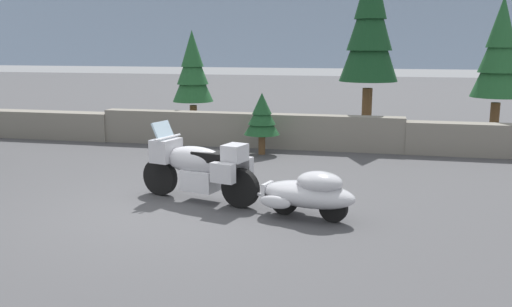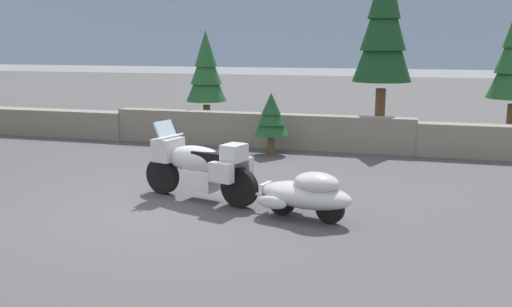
{
  "view_description": "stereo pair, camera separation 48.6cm",
  "coord_description": "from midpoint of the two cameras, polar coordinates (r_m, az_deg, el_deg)",
  "views": [
    {
      "loc": [
        3.37,
        -8.01,
        2.64
      ],
      "look_at": [
        1.36,
        0.79,
        0.85
      ],
      "focal_mm": 38.44,
      "sensor_mm": 36.0,
      "label": 1
    },
    {
      "loc": [
        3.84,
        -7.89,
        2.64
      ],
      "look_at": [
        1.36,
        0.79,
        0.85
      ],
      "focal_mm": 38.44,
      "sensor_mm": 36.0,
      "label": 2
    }
  ],
  "objects": [
    {
      "name": "car_shaped_trailer",
      "position": [
        8.47,
        3.9,
        -4.08
      ],
      "size": [
        2.22,
        1.08,
        0.76
      ],
      "color": "black",
      "rests_on": "ground"
    },
    {
      "name": "distant_ridgeline",
      "position": [
        103.97,
        11.17,
        13.99
      ],
      "size": [
        240.0,
        80.0,
        16.0
      ],
      "primitive_type": "cube",
      "color": "#7F93AD",
      "rests_on": "ground"
    },
    {
      "name": "touring_motorcycle",
      "position": [
        9.42,
        -7.53,
        -1.26
      ],
      "size": [
        2.26,
        1.11,
        1.33
      ],
      "color": "black",
      "rests_on": "ground"
    },
    {
      "name": "pine_tree_far_right",
      "position": [
        15.85,
        23.25,
        9.64
      ],
      "size": [
        1.37,
        1.37,
        3.91
      ],
      "color": "brown",
      "rests_on": "ground"
    },
    {
      "name": "pine_tree_secondary",
      "position": [
        16.33,
        -7.48,
        8.61
      ],
      "size": [
        1.19,
        1.19,
        3.07
      ],
      "color": "brown",
      "rests_on": "ground"
    },
    {
      "name": "stone_guard_wall",
      "position": [
        14.52,
        -2.82,
        2.37
      ],
      "size": [
        24.0,
        0.6,
        0.89
      ],
      "color": "slate",
      "rests_on": "ground"
    },
    {
      "name": "pine_tree_tall",
      "position": [
        15.57,
        10.89,
        12.98
      ],
      "size": [
        1.6,
        1.6,
        5.06
      ],
      "color": "brown",
      "rests_on": "ground"
    },
    {
      "name": "pine_sapling_near",
      "position": [
        13.32,
        -0.43,
        3.92
      ],
      "size": [
        0.87,
        0.87,
        1.51
      ],
      "color": "brown",
      "rests_on": "ground"
    },
    {
      "name": "ground_plane",
      "position": [
        9.12,
        -11.09,
        -5.82
      ],
      "size": [
        80.0,
        80.0,
        0.0
      ],
      "primitive_type": "plane",
      "color": "#424244"
    }
  ]
}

